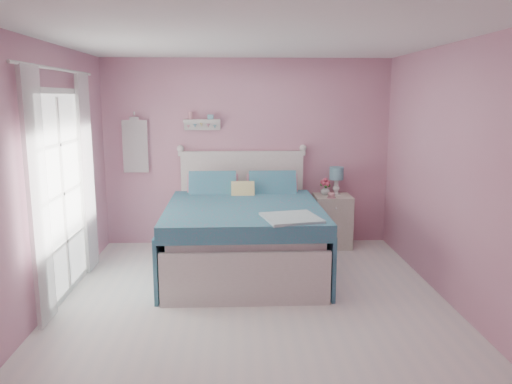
{
  "coord_description": "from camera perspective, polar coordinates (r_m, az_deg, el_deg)",
  "views": [
    {
      "loc": [
        -0.16,
        -4.76,
        2.06
      ],
      "look_at": [
        0.08,
        1.2,
        0.93
      ],
      "focal_mm": 35.0,
      "sensor_mm": 36.0,
      "label": 1
    }
  ],
  "objects": [
    {
      "name": "room_shell",
      "position": [
        4.78,
        -0.38,
        4.99
      ],
      "size": [
        4.5,
        4.5,
        4.5
      ],
      "color": "#BF7991",
      "rests_on": "floor"
    },
    {
      "name": "teacup",
      "position": [
        6.82,
        8.61,
        -0.36
      ],
      "size": [
        0.13,
        0.13,
        0.08
      ],
      "primitive_type": "imported",
      "rotation": [
        0.0,
        0.0,
        -0.4
      ],
      "color": "#D08B92",
      "rests_on": "nightstand"
    },
    {
      "name": "table_lamp",
      "position": [
        7.04,
        9.18,
        1.88
      ],
      "size": [
        0.19,
        0.19,
        0.39
      ],
      "color": "white",
      "rests_on": "nightstand"
    },
    {
      "name": "french_door",
      "position": [
        5.55,
        -21.29,
        -0.26
      ],
      "size": [
        0.04,
        1.32,
        2.16
      ],
      "color": "silver",
      "rests_on": "floor"
    },
    {
      "name": "hanging_dress",
      "position": [
        7.1,
        -13.64,
        5.07
      ],
      "size": [
        0.34,
        0.03,
        0.72
      ],
      "primitive_type": "cube",
      "color": "white",
      "rests_on": "room_shell"
    },
    {
      "name": "vase",
      "position": [
        7.01,
        7.92,
        0.21
      ],
      "size": [
        0.17,
        0.17,
        0.14
      ],
      "primitive_type": "imported",
      "rotation": [
        0.0,
        0.0,
        0.41
      ],
      "color": "#B8C4C0",
      "rests_on": "nightstand"
    },
    {
      "name": "bed",
      "position": [
        6.08,
        -1.43,
        -4.84
      ],
      "size": [
        1.81,
        2.29,
        1.33
      ],
      "rotation": [
        0.0,
        0.0,
        0.01
      ],
      "color": "silver",
      "rests_on": "floor"
    },
    {
      "name": "roses",
      "position": [
        6.99,
        7.93,
        1.09
      ],
      "size": [
        0.14,
        0.11,
        0.12
      ],
      "color": "#CF4665",
      "rests_on": "vase"
    },
    {
      "name": "floor",
      "position": [
        5.19,
        -0.36,
        -12.7
      ],
      "size": [
        4.5,
        4.5,
        0.0
      ],
      "primitive_type": "plane",
      "color": "white",
      "rests_on": "ground"
    },
    {
      "name": "nightstand",
      "position": [
        7.08,
        8.69,
        -3.27
      ],
      "size": [
        0.5,
        0.5,
        0.73
      ],
      "color": "beige",
      "rests_on": "floor"
    },
    {
      "name": "curtain_far",
      "position": [
        6.22,
        -18.74,
        2.0
      ],
      "size": [
        0.04,
        0.4,
        2.32
      ],
      "primitive_type": "cube",
      "color": "white",
      "rests_on": "floor"
    },
    {
      "name": "wall_shelf",
      "position": [
        6.97,
        -6.22,
        7.96
      ],
      "size": [
        0.5,
        0.15,
        0.25
      ],
      "color": "silver",
      "rests_on": "room_shell"
    },
    {
      "name": "curtain_near",
      "position": [
        4.83,
        -23.63,
        -0.7
      ],
      "size": [
        0.04,
        0.4,
        2.32
      ],
      "primitive_type": "cube",
      "color": "white",
      "rests_on": "floor"
    }
  ]
}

